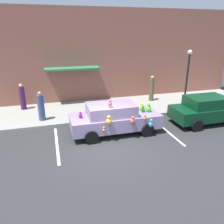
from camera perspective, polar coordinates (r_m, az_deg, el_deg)
The scene contains 12 objects.
ground_plane at distance 10.01m, azimuth -1.35°, elevation -9.31°, with size 60.00×60.00×0.00m, color #2D2D30.
sidewalk at distance 14.45m, azimuth -6.35°, elevation 0.48°, with size 24.00×4.00×0.15m, color gray.
storefront_building at distance 15.82m, azimuth -8.19°, elevation 13.75°, with size 24.00×1.25×6.40m.
parking_stripe_front at distance 12.04m, azimuth 13.65°, elevation -4.54°, with size 0.12×3.60×0.01m, color silver.
parking_stripe_rear at distance 10.65m, azimuth -13.98°, elevation -8.01°, with size 0.12×3.60×0.01m, color silver.
plush_covered_car at distance 11.14m, azimuth 0.63°, elevation -1.57°, with size 4.49×2.04×1.96m.
parked_sedan_behind at distance 13.47m, azimuth 23.35°, elevation 0.61°, with size 4.16×1.91×1.54m.
teddy_bear_on_sidewalk at distance 13.37m, azimuth 4.08°, elevation 0.94°, with size 0.42×0.35×0.81m.
street_lamp_post at distance 14.73m, azimuth 18.83°, elevation 9.39°, with size 0.28×0.28×3.69m.
pedestrian_near_shopfront at distance 12.97m, azimuth -17.76°, elevation 1.18°, with size 0.36×0.36×1.66m.
pedestrian_walking_past at distance 16.15m, azimuth 10.16°, elevation 5.84°, with size 0.33×0.33×1.81m.
pedestrian_by_lamp at distance 15.21m, azimuth -22.03°, elevation 3.47°, with size 0.35×0.35×1.67m.
Camera 1 is at (-2.15, -8.43, 4.95)m, focal length 35.56 mm.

